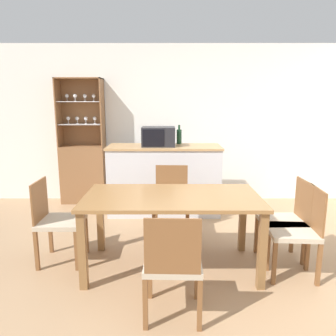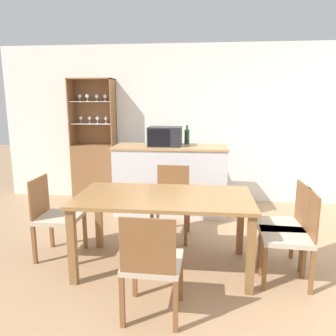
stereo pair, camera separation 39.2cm
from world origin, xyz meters
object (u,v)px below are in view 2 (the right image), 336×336
(dining_chair_side_right_near, at_px, (291,236))
(dining_table, at_px, (164,205))
(display_cabinet, at_px, (95,164))
(microwave, at_px, (165,136))
(dining_chair_head_near, at_px, (152,263))
(wine_bottle, at_px, (187,136))
(dining_chair_side_left_far, at_px, (55,216))
(dining_chair_side_right_far, at_px, (284,225))
(dining_chair_head_far, at_px, (171,202))

(dining_chair_side_right_near, bearing_deg, dining_table, 86.94)
(display_cabinet, relative_size, microwave, 4.23)
(dining_table, distance_m, dining_chair_head_near, 0.81)
(dining_chair_side_right_near, distance_m, wine_bottle, 2.40)
(dining_chair_side_right_near, height_order, wine_bottle, wine_bottle)
(display_cabinet, xyz_separation_m, dining_chair_side_right_near, (2.61, -2.36, -0.17))
(dining_chair_side_left_far, height_order, dining_chair_side_right_far, same)
(display_cabinet, bearing_deg, microwave, -23.88)
(dining_chair_side_left_far, bearing_deg, display_cabinet, -173.41)
(display_cabinet, bearing_deg, dining_chair_side_right_far, -38.63)
(dining_chair_head_far, height_order, dining_chair_head_near, same)
(dining_chair_side_left_far, bearing_deg, dining_chair_side_right_far, 89.90)
(microwave, bearing_deg, dining_chair_side_right_near, -53.01)
(dining_chair_side_right_near, xyz_separation_m, microwave, (-1.36, 1.81, 0.70))
(dining_table, height_order, microwave, microwave)
(display_cabinet, distance_m, microwave, 1.47)
(dining_chair_head_near, relative_size, wine_bottle, 3.03)
(dining_chair_side_right_far, bearing_deg, dining_chair_head_near, 126.77)
(dining_chair_side_right_far, relative_size, dining_chair_head_far, 1.00)
(display_cabinet, xyz_separation_m, dining_chair_side_right_far, (2.61, -2.09, -0.17))
(dining_table, height_order, dining_chair_head_near, dining_chair_head_near)
(dining_chair_side_left_far, height_order, wine_bottle, wine_bottle)
(dining_chair_head_near, relative_size, dining_chair_side_right_near, 1.00)
(dining_chair_side_left_far, xyz_separation_m, dining_chair_head_far, (1.19, 0.65, 0.00))
(dining_chair_head_far, bearing_deg, dining_table, 91.97)
(dining_chair_head_far, relative_size, dining_chair_side_right_near, 1.00)
(dining_table, bearing_deg, display_cabinet, 122.74)
(dining_chair_side_right_far, height_order, dining_chair_head_far, same)
(dining_table, xyz_separation_m, dining_chair_side_right_near, (1.18, -0.14, -0.21))
(display_cabinet, relative_size, dining_chair_side_right_far, 2.31)
(dining_table, height_order, dining_chair_side_left_far, dining_chair_side_left_far)
(wine_bottle, bearing_deg, dining_chair_side_right_far, -59.35)
(dining_chair_side_left_far, relative_size, dining_chair_side_right_near, 1.00)
(dining_chair_side_left_far, xyz_separation_m, wine_bottle, (1.31, 1.78, 0.68))
(dining_chair_side_right_far, relative_size, wine_bottle, 3.03)
(dining_chair_side_right_far, xyz_separation_m, dining_chair_head_far, (-1.18, 0.65, 0.00))
(dining_chair_head_far, xyz_separation_m, dining_chair_side_right_near, (1.18, -0.92, 0.00))
(display_cabinet, xyz_separation_m, microwave, (1.25, -0.55, 0.53))
(microwave, bearing_deg, dining_chair_head_far, -78.62)
(dining_chair_side_left_far, height_order, dining_chair_head_near, same)
(dining_chair_side_right_far, bearing_deg, dining_chair_head_far, 60.40)
(dining_chair_side_left_far, xyz_separation_m, dining_chair_side_right_far, (2.37, 0.00, 0.00))
(dining_chair_head_far, bearing_deg, dining_chair_side_left_far, 30.71)
(display_cabinet, height_order, wine_bottle, display_cabinet)
(dining_chair_head_near, bearing_deg, dining_chair_side_right_far, 39.54)
(display_cabinet, height_order, dining_chair_head_near, display_cabinet)
(dining_chair_side_right_far, relative_size, microwave, 1.83)
(display_cabinet, xyz_separation_m, dining_chair_side_left_far, (0.25, -2.09, -0.17))
(dining_chair_head_far, xyz_separation_m, dining_chair_head_near, (-0.00, -1.56, 0.00))
(dining_table, xyz_separation_m, dining_chair_side_left_far, (-1.18, 0.13, -0.21))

